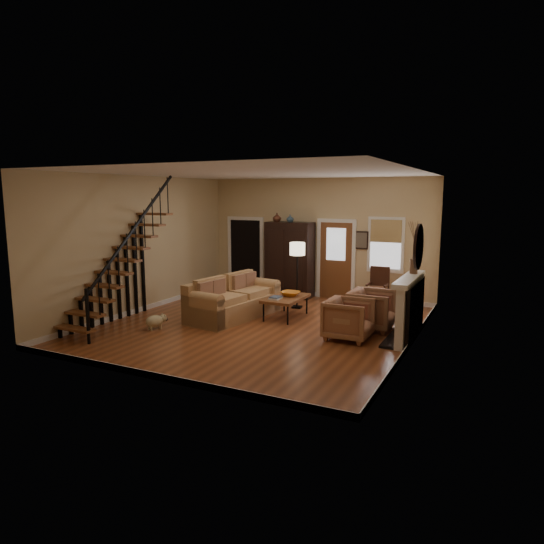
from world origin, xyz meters
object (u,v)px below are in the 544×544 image
at_px(sofa, 234,299).
at_px(floor_lamp, 297,275).
at_px(armoire, 290,260).
at_px(side_chair, 377,287).
at_px(coffee_table, 286,307).
at_px(armchair_left, 349,319).
at_px(armchair_right, 372,310).

relative_size(sofa, floor_lamp, 1.44).
relative_size(armoire, side_chair, 2.06).
bearing_deg(sofa, armoire, 94.06).
distance_m(armoire, sofa, 2.82).
bearing_deg(side_chair, floor_lamp, -150.77).
distance_m(sofa, coffee_table, 1.23).
relative_size(armoire, armchair_left, 2.36).
xyz_separation_m(sofa, coffee_table, (1.10, 0.52, -0.20)).
xyz_separation_m(sofa, armchair_right, (3.15, 0.46, -0.03)).
distance_m(sofa, armchair_left, 2.96).
bearing_deg(coffee_table, armchair_right, -1.87).
xyz_separation_m(armchair_left, armchair_right, (0.23, 0.93, 0.02)).
bearing_deg(coffee_table, armoire, 112.11).
bearing_deg(coffee_table, floor_lamp, 98.72).
xyz_separation_m(floor_lamp, side_chair, (1.80, 1.01, -0.33)).
relative_size(armchair_left, side_chair, 0.87).
relative_size(coffee_table, armchair_right, 1.39).
bearing_deg(armoire, sofa, -94.00).
distance_m(armchair_right, side_chair, 2.14).
bearing_deg(floor_lamp, side_chair, 29.23).
height_order(armchair_left, armchair_right, armchair_right).
distance_m(armoire, floor_lamp, 1.44).
height_order(floor_lamp, side_chair, floor_lamp).
relative_size(armoire, coffee_table, 1.63).
relative_size(sofa, armchair_left, 2.71).
bearing_deg(armchair_right, armchair_left, 166.56).
bearing_deg(floor_lamp, armchair_right, -26.17).
height_order(armchair_right, floor_lamp, floor_lamp).
bearing_deg(sofa, coffee_table, 33.60).
xyz_separation_m(coffee_table, floor_lamp, (-0.16, 1.02, 0.59)).
height_order(armchair_left, side_chair, side_chair).
bearing_deg(side_chair, armchair_right, -78.92).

